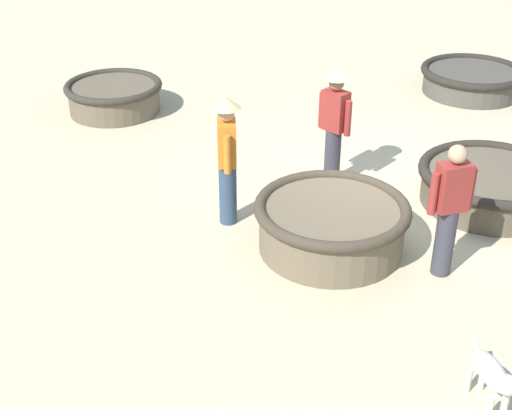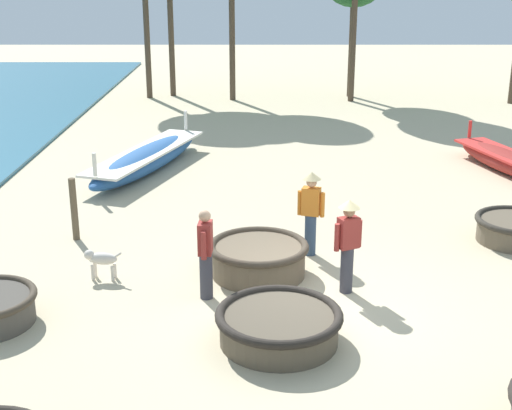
{
  "view_description": "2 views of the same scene",
  "coord_description": "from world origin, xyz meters",
  "px_view_note": "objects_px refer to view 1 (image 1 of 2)",
  "views": [
    {
      "loc": [
        -7.35,
        4.47,
        4.59
      ],
      "look_at": [
        -1.07,
        2.2,
        0.85
      ],
      "focal_mm": 50.0,
      "sensor_mm": 36.0,
      "label": 1
    },
    {
      "loc": [
        -0.97,
        -10.68,
        5.37
      ],
      "look_at": [
        -1.0,
        1.63,
        1.2
      ],
      "focal_mm": 50.0,
      "sensor_mm": 36.0,
      "label": 2
    }
  ],
  "objects_px": {
    "coracle_front_right": "(472,79)",
    "fisherman_with_hat": "(335,120)",
    "coracle_center": "(491,184)",
    "coracle_beside_post": "(114,96)",
    "coracle_weathered": "(331,224)",
    "fisherman_standing_left": "(227,153)",
    "dog": "(493,376)",
    "fisherman_by_coracle": "(450,208)"
  },
  "relations": [
    {
      "from": "fisherman_standing_left",
      "to": "coracle_weathered",
      "type": "bearing_deg",
      "value": -136.77
    },
    {
      "from": "coracle_center",
      "to": "fisherman_with_hat",
      "type": "relative_size",
      "value": 1.14
    },
    {
      "from": "dog",
      "to": "coracle_beside_post",
      "type": "bearing_deg",
      "value": 12.68
    },
    {
      "from": "coracle_front_right",
      "to": "coracle_weathered",
      "type": "xyz_separation_m",
      "value": [
        -3.92,
        4.66,
        0.07
      ]
    },
    {
      "from": "coracle_beside_post",
      "to": "coracle_front_right",
      "type": "bearing_deg",
      "value": -101.8
    },
    {
      "from": "coracle_front_right",
      "to": "fisherman_standing_left",
      "type": "bearing_deg",
      "value": 117.47
    },
    {
      "from": "dog",
      "to": "fisherman_standing_left",
      "type": "bearing_deg",
      "value": 16.48
    },
    {
      "from": "coracle_weathered",
      "to": "fisherman_by_coracle",
      "type": "height_order",
      "value": "fisherman_by_coracle"
    },
    {
      "from": "fisherman_standing_left",
      "to": "fisherman_by_coracle",
      "type": "bearing_deg",
      "value": -134.8
    },
    {
      "from": "coracle_beside_post",
      "to": "coracle_weathered",
      "type": "xyz_separation_m",
      "value": [
        -5.23,
        -1.63,
        0.05
      ]
    },
    {
      "from": "coracle_center",
      "to": "fisherman_with_hat",
      "type": "xyz_separation_m",
      "value": [
        1.21,
        1.72,
        0.68
      ]
    },
    {
      "from": "coracle_front_right",
      "to": "fisherman_standing_left",
      "type": "height_order",
      "value": "fisherman_standing_left"
    },
    {
      "from": "fisherman_standing_left",
      "to": "dog",
      "type": "xyz_separation_m",
      "value": [
        -3.82,
        -1.13,
        -0.59
      ]
    },
    {
      "from": "coracle_front_right",
      "to": "fisherman_with_hat",
      "type": "distance_m",
      "value": 4.68
    },
    {
      "from": "coracle_center",
      "to": "dog",
      "type": "relative_size",
      "value": 2.79
    },
    {
      "from": "coracle_front_right",
      "to": "fisherman_standing_left",
      "type": "distance_m",
      "value": 6.36
    },
    {
      "from": "coracle_front_right",
      "to": "fisherman_standing_left",
      "type": "xyz_separation_m",
      "value": [
        -2.92,
        5.61,
        0.69
      ]
    },
    {
      "from": "dog",
      "to": "coracle_front_right",
      "type": "bearing_deg",
      "value": -33.61
    },
    {
      "from": "coracle_weathered",
      "to": "dog",
      "type": "relative_size",
      "value": 2.67
    },
    {
      "from": "coracle_front_right",
      "to": "coracle_weathered",
      "type": "relative_size",
      "value": 1.02
    },
    {
      "from": "coracle_beside_post",
      "to": "coracle_weathered",
      "type": "distance_m",
      "value": 5.48
    },
    {
      "from": "coracle_weathered",
      "to": "coracle_beside_post",
      "type": "bearing_deg",
      "value": 17.25
    },
    {
      "from": "coracle_center",
      "to": "coracle_weathered",
      "type": "distance_m",
      "value": 2.46
    },
    {
      "from": "coracle_center",
      "to": "coracle_beside_post",
      "type": "height_order",
      "value": "coracle_beside_post"
    },
    {
      "from": "coracle_center",
      "to": "coracle_weathered",
      "type": "height_order",
      "value": "coracle_weathered"
    },
    {
      "from": "fisherman_standing_left",
      "to": "fisherman_by_coracle",
      "type": "height_order",
      "value": "fisherman_standing_left"
    },
    {
      "from": "coracle_front_right",
      "to": "dog",
      "type": "distance_m",
      "value": 8.09
    },
    {
      "from": "coracle_weathered",
      "to": "dog",
      "type": "xyz_separation_m",
      "value": [
        -2.81,
        -0.18,
        0.04
      ]
    },
    {
      "from": "fisherman_with_hat",
      "to": "fisherman_standing_left",
      "type": "relative_size",
      "value": 1.0
    },
    {
      "from": "coracle_beside_post",
      "to": "fisherman_by_coracle",
      "type": "xyz_separation_m",
      "value": [
        -6.12,
        -2.58,
        0.55
      ]
    },
    {
      "from": "fisherman_standing_left",
      "to": "fisherman_by_coracle",
      "type": "xyz_separation_m",
      "value": [
        -1.89,
        -1.9,
        -0.12
      ]
    },
    {
      "from": "coracle_weathered",
      "to": "fisherman_by_coracle",
      "type": "xyz_separation_m",
      "value": [
        -0.88,
        -0.95,
        0.5
      ]
    },
    {
      "from": "coracle_beside_post",
      "to": "fisherman_by_coracle",
      "type": "bearing_deg",
      "value": -157.13
    },
    {
      "from": "fisherman_with_hat",
      "to": "fisherman_standing_left",
      "type": "distance_m",
      "value": 1.74
    },
    {
      "from": "coracle_weathered",
      "to": "dog",
      "type": "bearing_deg",
      "value": -176.24
    },
    {
      "from": "coracle_center",
      "to": "fisherman_by_coracle",
      "type": "distance_m",
      "value": 1.97
    },
    {
      "from": "coracle_center",
      "to": "fisherman_with_hat",
      "type": "bearing_deg",
      "value": 54.86
    },
    {
      "from": "fisherman_with_hat",
      "to": "coracle_front_right",
      "type": "bearing_deg",
      "value": -58.54
    },
    {
      "from": "coracle_front_right",
      "to": "coracle_beside_post",
      "type": "bearing_deg",
      "value": 78.2
    },
    {
      "from": "coracle_weathered",
      "to": "fisherman_by_coracle",
      "type": "relative_size",
      "value": 1.16
    },
    {
      "from": "fisherman_by_coracle",
      "to": "dog",
      "type": "distance_m",
      "value": 2.13
    },
    {
      "from": "fisherman_by_coracle",
      "to": "fisherman_standing_left",
      "type": "bearing_deg",
      "value": 45.2
    }
  ]
}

